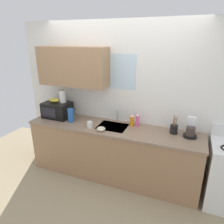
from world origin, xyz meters
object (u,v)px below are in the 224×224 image
Objects in this scene: dish_soap_bottle_orange at (132,120)px; mug_white at (90,124)px; coffee_maker at (191,129)px; dish_soap_bottle_pink at (137,120)px; cereal_canister at (71,115)px; microwave at (57,110)px; banana_bunch at (54,100)px; utensil_crock at (174,129)px; small_bowl at (101,129)px; paper_towel_roll at (63,96)px.

dish_soap_bottle_orange reaches higher than mug_white.
coffee_maker is at bearing -3.66° from dish_soap_bottle_orange.
coffee_maker is at bearing 9.54° from mug_white.
cereal_canister is at bearing -168.31° from dish_soap_bottle_pink.
microwave is 1.64× the size of coffee_maker.
banana_bunch is 2.11× the size of mug_white.
coffee_maker is at bearing -2.86° from utensil_crock.
banana_bunch is 1.07m from small_bowl.
paper_towel_roll is at bearing 18.43° from banana_bunch.
banana_bunch reaches higher than small_bowl.
cereal_canister is (-1.08, -0.22, 0.01)m from dish_soap_bottle_pink.
utensil_crock reaches higher than coffee_maker.
mug_white reaches higher than small_bowl.
utensil_crock is (2.04, 0.07, -0.23)m from banana_bunch.
dish_soap_bottle_pink is at bearing 3.20° from paper_towel_roll.
cereal_canister is at bearing -16.13° from microwave.
small_bowl is (1.01, -0.25, -0.27)m from banana_bunch.
mug_white is 0.73× the size of small_bowl.
paper_towel_roll is 0.76m from mug_white.
utensil_crock is (1.25, 0.26, 0.02)m from mug_white.
mug_white is at bearing -14.31° from microwave.
utensil_crock reaches higher than cereal_canister.
microwave is 2.03× the size of cereal_canister.
paper_towel_roll is 0.77× the size of utensil_crock.
banana_bunch is at bearing -161.57° from paper_towel_roll.
utensil_crock is at bearing 2.06° from microwave.
cereal_canister is (0.24, -0.15, -0.27)m from paper_towel_roll.
microwave is 2.09× the size of paper_towel_roll.
cereal_canister reaches higher than dish_soap_bottle_orange.
microwave is at bearing -174.96° from dish_soap_bottle_pink.
dish_soap_bottle_orange is 0.86× the size of cereal_canister.
paper_towel_roll is 0.79× the size of coffee_maker.
dish_soap_bottle_pink is (-0.79, 0.07, -0.00)m from coffee_maker.
dish_soap_bottle_orange is at bearing 176.34° from coffee_maker.
paper_towel_roll reaches higher than small_bowl.
paper_towel_roll is (0.15, 0.05, 0.08)m from banana_bunch.
dish_soap_bottle_orange is 0.53m from small_bowl.
cereal_canister is 2.39× the size of mug_white.
banana_bunch is 2.05m from utensil_crock.
microwave reaches higher than cereal_canister.
cereal_canister is (-1.00, -0.21, 0.02)m from dish_soap_bottle_orange.
dish_soap_bottle_orange is 1.02m from cereal_canister.
utensil_crock is (1.99, 0.07, -0.06)m from microwave.
banana_bunch is 0.85m from mug_white.
utensil_crock is at bearing 0.60° from paper_towel_roll.
paper_towel_roll is at bearing -177.02° from dish_soap_bottle_orange.
dish_soap_bottle_orange is (1.24, 0.06, -0.29)m from paper_towel_roll.
cereal_canister is 0.79× the size of utensil_crock.
cereal_canister reaches higher than small_bowl.
banana_bunch is 0.71× the size of coffee_maker.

